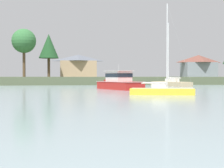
% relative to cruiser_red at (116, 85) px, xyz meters
% --- Properties ---
extents(far_shore_bank, '(233.93, 43.76, 1.75)m').
position_rel_cruiser_red_xyz_m(far_shore_bank, '(5.40, 42.84, 0.24)').
color(far_shore_bank, '#4C563D').
rests_on(far_shore_bank, ground).
extents(cruiser_red, '(6.44, 10.09, 4.80)m').
position_rel_cruiser_red_xyz_m(cruiser_red, '(0.00, 0.00, 0.00)').
color(cruiser_red, '#B2231E').
rests_on(cruiser_red, ground).
extents(sailboat_yellow, '(6.65, 3.04, 9.67)m').
position_rel_cruiser_red_xyz_m(sailboat_yellow, '(2.61, -15.02, -0.43)').
color(sailboat_yellow, gold).
rests_on(sailboat_yellow, ground).
extents(sailboat_sand, '(5.62, 10.17, 12.66)m').
position_rel_cruiser_red_xyz_m(sailboat_sand, '(12.12, 12.49, -0.37)').
color(sailboat_sand, tan).
rests_on(sailboat_sand, ground).
extents(shore_tree_center_left, '(5.11, 5.11, 11.08)m').
position_rel_cruiser_red_xyz_m(shore_tree_center_left, '(-12.39, 38.42, 8.97)').
color(shore_tree_center_left, brown).
rests_on(shore_tree_center_left, far_shore_bank).
extents(shore_tree_center_right, '(5.82, 5.82, 11.57)m').
position_rel_cruiser_red_xyz_m(shore_tree_center_right, '(-17.92, 33.32, 9.69)').
color(shore_tree_center_right, brown).
rests_on(shore_tree_center_right, far_shore_bank).
extents(cottage_near_water, '(10.57, 6.63, 6.10)m').
position_rel_cruiser_red_xyz_m(cottage_near_water, '(-4.66, 43.66, 4.26)').
color(cottage_near_water, tan).
rests_on(cottage_near_water, far_shore_bank).
extents(cottage_behind_trees, '(9.97, 7.11, 6.44)m').
position_rel_cruiser_red_xyz_m(cottage_behind_trees, '(30.95, 45.55, 4.45)').
color(cottage_behind_trees, gray).
rests_on(cottage_behind_trees, far_shore_bank).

